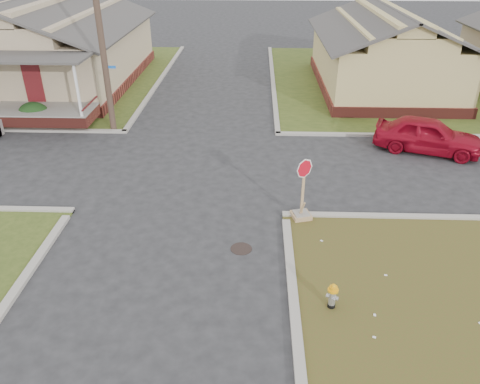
{
  "coord_description": "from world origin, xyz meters",
  "views": [
    {
      "loc": [
        2.57,
        -11.82,
        8.16
      ],
      "look_at": [
        2.11,
        1.0,
        1.1
      ],
      "focal_mm": 35.0,
      "sensor_mm": 36.0,
      "label": 1
    }
  ],
  "objects_px": {
    "stop_sign": "(302,205)",
    "red_sedan": "(428,135)",
    "fire_hydrant": "(333,294)",
    "utility_pole": "(100,28)"
  },
  "relations": [
    {
      "from": "stop_sign",
      "to": "utility_pole",
      "type": "bearing_deg",
      "value": 121.69
    },
    {
      "from": "fire_hydrant",
      "to": "stop_sign",
      "type": "bearing_deg",
      "value": 120.15
    },
    {
      "from": "red_sedan",
      "to": "utility_pole",
      "type": "bearing_deg",
      "value": 101.63
    },
    {
      "from": "utility_pole",
      "to": "red_sedan",
      "type": "relative_size",
      "value": 2.06
    },
    {
      "from": "utility_pole",
      "to": "stop_sign",
      "type": "height_order",
      "value": "utility_pole"
    },
    {
      "from": "stop_sign",
      "to": "red_sedan",
      "type": "bearing_deg",
      "value": 28.98
    },
    {
      "from": "red_sedan",
      "to": "fire_hydrant",
      "type": "bearing_deg",
      "value": 171.16
    },
    {
      "from": "utility_pole",
      "to": "stop_sign",
      "type": "xyz_separation_m",
      "value": [
        8.3,
        -7.64,
        -4.16
      ]
    },
    {
      "from": "stop_sign",
      "to": "red_sedan",
      "type": "relative_size",
      "value": 0.48
    },
    {
      "from": "fire_hydrant",
      "to": "red_sedan",
      "type": "bearing_deg",
      "value": 86.01
    }
  ]
}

